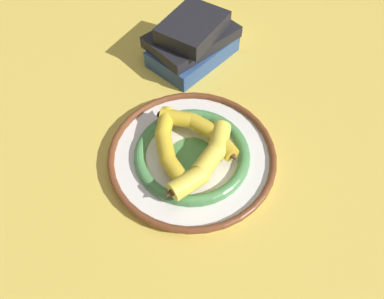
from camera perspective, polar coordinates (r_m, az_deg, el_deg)
ground_plane at (r=0.72m, az=2.84°, el=-3.85°), size 2.80×2.80×0.00m
decorative_bowl at (r=0.73m, az=-0.00°, el=-0.93°), size 0.33×0.33×0.03m
banana_a at (r=0.71m, az=-3.63°, el=0.63°), size 0.20×0.06×0.03m
banana_b at (r=0.68m, az=1.93°, el=-2.01°), size 0.16×0.15×0.04m
banana_c at (r=0.73m, az=1.46°, el=2.96°), size 0.15×0.14×0.03m
book_stack at (r=0.91m, az=0.16°, el=16.27°), size 0.23×0.24×0.11m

